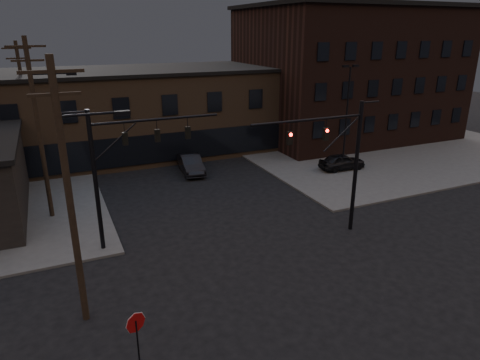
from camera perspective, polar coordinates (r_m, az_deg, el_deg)
name	(u,v)px	position (r m, az deg, el deg)	size (l,w,h in m)	color
ground	(299,291)	(21.30, 7.90, -14.42)	(140.00, 140.00, 0.00)	black
sidewalk_ne	(364,141)	(50.02, 16.18, 5.03)	(30.00, 30.00, 0.15)	#474744
building_row	(155,112)	(44.61, -11.30, 8.92)	(40.00, 12.00, 8.00)	brown
building_right	(347,74)	(51.95, 14.03, 13.50)	(22.00, 16.00, 14.00)	black
traffic_signal_near	(341,155)	(25.48, 13.36, 3.22)	(7.12, 0.24, 8.00)	black
traffic_signal_far	(118,163)	(24.00, -15.90, 2.22)	(7.12, 0.24, 8.00)	black
stop_sign	(136,329)	(16.33, -13.65, -18.75)	(0.72, 0.33, 2.48)	black
utility_pole_near	(70,191)	(17.84, -21.69, -1.42)	(3.70, 0.28, 11.00)	black
utility_pole_mid	(39,127)	(29.38, -25.18, 6.42)	(3.70, 0.28, 11.50)	black
utility_pole_far	(26,105)	(41.30, -26.67, 8.97)	(2.20, 0.28, 11.00)	black
lot_light_a	(347,110)	(37.27, 14.09, 9.08)	(1.50, 0.28, 9.14)	black
lot_light_b	(365,97)	(44.85, 16.31, 10.54)	(1.50, 0.28, 9.14)	black
parked_car_lot_a	(342,162)	(38.73, 13.44, 2.41)	(1.66, 4.14, 1.41)	black
parked_car_lot_b	(335,138)	(47.06, 12.54, 5.47)	(2.04, 5.02, 1.46)	#AEADB0
car_crossing	(191,164)	(37.44, -6.56, 2.13)	(1.66, 4.76, 1.57)	black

